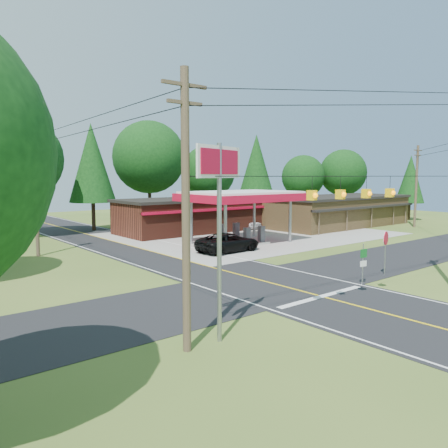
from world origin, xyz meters
TOP-DOWN VIEW (x-y plane):
  - ground at (0.00, 0.00)m, footprint 120.00×120.00m
  - main_highway at (0.00, 0.00)m, footprint 8.00×120.00m
  - cross_road at (0.00, 0.00)m, footprint 70.00×7.00m
  - lane_center_yellow at (0.00, 0.00)m, footprint 0.15×110.00m
  - gas_canopy at (9.00, 13.00)m, footprint 10.60×7.40m
  - convenience_store at (10.00, 22.98)m, footprint 16.40×7.55m
  - strip_building at (28.00, 15.98)m, footprint 20.40×8.75m
  - utility_pole_near_left at (-9.50, -5.00)m, footprint 1.80×0.30m
  - utility_pole_far_left at (-8.00, 18.00)m, footprint 1.80×0.30m
  - utility_pole_far_right at (34.00, 9.00)m, footprint 1.80×0.30m
  - utility_pole_north at (-6.50, 35.00)m, footprint 0.30×0.30m
  - overhead_beacons at (-1.00, -6.00)m, footprint 17.04×2.04m
  - treeline_backdrop at (0.82, 24.01)m, footprint 70.27×51.59m
  - suv_car at (4.91, 10.00)m, footprint 5.89×5.89m
  - sedan_car at (17.00, 21.00)m, footprint 5.09×5.09m
  - big_stop_sign at (-8.00, -5.01)m, footprint 2.68×0.96m
  - octagonal_stop_sign at (7.00, -3.01)m, footprint 0.97×0.29m
  - route_sign_post at (3.80, -3.52)m, footprint 0.50×0.12m

SIDE VIEW (x-z plane):
  - ground at x=0.00m, z-range 0.00..0.00m
  - main_highway at x=0.00m, z-range 0.00..0.02m
  - cross_road at x=0.00m, z-range 0.00..0.03m
  - lane_center_yellow at x=0.00m, z-range 0.02..0.03m
  - sedan_car at x=17.00m, z-range 0.00..1.49m
  - suv_car at x=4.91m, z-range 0.00..1.59m
  - route_sign_post at x=3.80m, z-range 0.24..2.68m
  - strip_building at x=28.00m, z-range 0.01..3.81m
  - convenience_store at x=10.00m, z-range 0.02..3.82m
  - octagonal_stop_sign at x=7.00m, z-range 0.74..3.64m
  - gas_canopy at x=9.00m, z-range 1.83..6.70m
  - utility_pole_north at x=-6.50m, z-range 0.00..9.50m
  - utility_pole_near_left at x=-9.50m, z-range 0.20..10.20m
  - utility_pole_far_left at x=-8.00m, z-range 0.20..10.20m
  - utility_pole_far_right at x=34.00m, z-range 0.20..10.20m
  - big_stop_sign at x=-8.00m, z-range 1.90..9.42m
  - overhead_beacons at x=-1.00m, z-range 5.70..6.73m
  - treeline_backdrop at x=0.82m, z-range 0.84..14.14m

